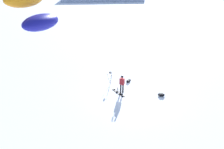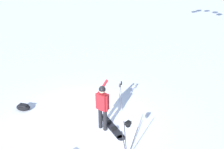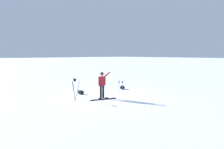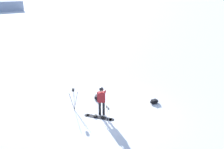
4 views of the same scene
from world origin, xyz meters
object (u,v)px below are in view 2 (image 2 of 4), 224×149
(gear_bag_small, at_px, (23,107))
(snowboard, at_px, (111,126))
(ski_poles, at_px, (121,92))
(snowboarder, at_px, (103,103))
(camera_tripod, at_px, (128,133))

(gear_bag_small, bearing_deg, snowboard, -153.82)
(snowboard, height_order, ski_poles, ski_poles)
(gear_bag_small, bearing_deg, snowboarder, -157.04)
(snowboard, distance_m, ski_poles, 1.40)
(snowboarder, height_order, snowboard, snowboarder)
(snowboard, bearing_deg, gear_bag_small, 26.18)
(snowboarder, distance_m, snowboard, 1.06)
(camera_tripod, relative_size, ski_poles, 1.09)
(snowboarder, bearing_deg, gear_bag_small, 22.96)
(gear_bag_small, xyz_separation_m, ski_poles, (-2.85, -2.68, 0.68))
(ski_poles, bearing_deg, camera_tripod, 136.02)
(camera_tripod, bearing_deg, gear_bag_small, 9.03)
(camera_tripod, bearing_deg, snowboarder, -19.84)
(snowboarder, height_order, gear_bag_small, snowboarder)
(gear_bag_small, bearing_deg, ski_poles, -136.71)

